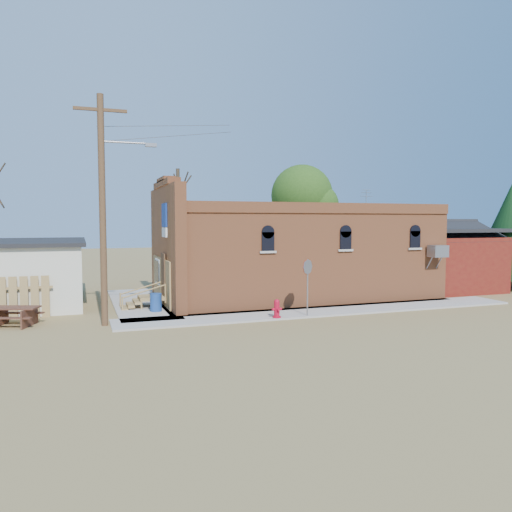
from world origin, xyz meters
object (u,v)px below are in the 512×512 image
object	(u,v)px
fire_hydrant	(277,309)
stop_sign	(308,272)
utility_pole	(104,204)
brick_bar	(290,254)
picnic_table	(14,314)
trash_barrel	(156,302)

from	to	relation	value
fire_hydrant	stop_sign	world-z (taller)	stop_sign
utility_pole	fire_hydrant	xyz separation A→B (m)	(6.80, -1.20, -4.31)
utility_pole	stop_sign	size ratio (longest dim) A/B	3.71
utility_pole	brick_bar	bearing A→B (deg)	23.69
fire_hydrant	picnic_table	size ratio (longest dim) A/B	0.36
fire_hydrant	stop_sign	size ratio (longest dim) A/B	0.32
utility_pole	stop_sign	world-z (taller)	utility_pole
trash_barrel	stop_sign	bearing A→B (deg)	-28.51
brick_bar	trash_barrel	xyz separation A→B (m)	(-7.54, -2.26, -1.86)
stop_sign	fire_hydrant	bearing A→B (deg)	170.49
brick_bar	stop_sign	size ratio (longest dim) A/B	6.75
brick_bar	utility_pole	distance (m)	10.96
brick_bar	fire_hydrant	bearing A→B (deg)	-118.53
brick_bar	utility_pole	size ratio (longest dim) A/B	1.82
stop_sign	trash_barrel	bearing A→B (deg)	141.83
brick_bar	picnic_table	bearing A→B (deg)	-166.14
brick_bar	utility_pole	world-z (taller)	utility_pole
stop_sign	picnic_table	size ratio (longest dim) A/B	1.11
picnic_table	utility_pole	bearing A→B (deg)	2.81
brick_bar	stop_sign	distance (m)	5.73
utility_pole	trash_barrel	distance (m)	5.26
brick_bar	fire_hydrant	world-z (taller)	brick_bar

